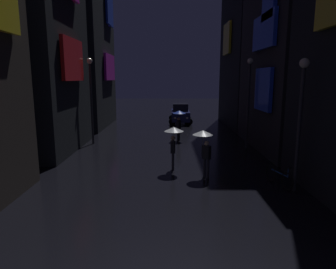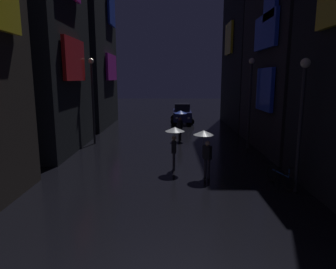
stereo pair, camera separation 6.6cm
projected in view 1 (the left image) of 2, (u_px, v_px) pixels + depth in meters
name	position (u px, v px, depth m)	size (l,w,h in m)	color
building_left_mid	(38.00, 37.00, 17.14)	(4.25, 7.07, 13.29)	black
building_right_mid	(293.00, 47.00, 17.98)	(4.25, 8.74, 12.39)	#232328
pedestrian_foreground_left_clear	(175.00, 136.00, 14.00)	(0.90, 0.90, 2.12)	#2D2D38
pedestrian_near_crossing_clear	(205.00, 141.00, 13.04)	(0.90, 0.90, 2.12)	#2D2D38
pedestrian_midstreet_left_blue	(180.00, 117.00, 20.95)	(0.90, 0.90, 2.12)	black
bicycle_parked_at_storefront	(280.00, 176.00, 12.24)	(0.55, 1.77, 0.96)	black
car_distant	(181.00, 114.00, 29.39)	(2.27, 4.16, 1.92)	navy
streetlamp_right_near	(302.00, 109.00, 11.13)	(0.36, 0.36, 5.07)	#2D2D33
streetlamp_right_far	(250.00, 93.00, 18.29)	(0.36, 0.36, 5.55)	#2D2D33
streetlamp_left_far	(92.00, 91.00, 19.58)	(0.36, 0.36, 5.62)	#2D2D33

